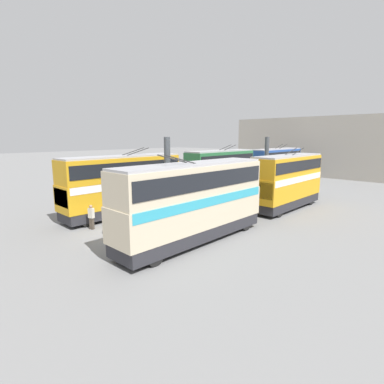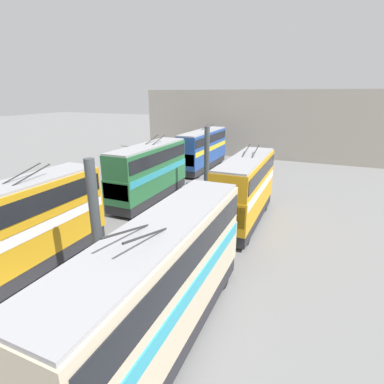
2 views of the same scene
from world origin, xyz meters
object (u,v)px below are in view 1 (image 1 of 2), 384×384
object	(u,v)px
bus_right_mid	(221,169)
person_by_left_row	(194,216)
bus_left_far	(287,178)
bus_right_far	(276,163)
person_aisle_foreground	(109,224)
oil_drum	(254,188)
person_aisle_midway	(230,194)
person_by_right_row	(91,216)
bus_left_near	(194,198)
bus_right_near	(124,181)

from	to	relation	value
bus_right_mid	person_by_left_row	xyz separation A→B (m)	(-11.99, -7.12, -2.01)
bus_left_far	bus_right_far	distance (m)	17.21
person_aisle_foreground	oil_drum	bearing A→B (deg)	-141.61
person_aisle_midway	person_aisle_foreground	distance (m)	13.77
bus_right_far	person_aisle_midway	size ratio (longest dim) A/B	6.24
bus_left_far	person_by_left_row	distance (m)	10.82
bus_right_far	person_aisle_midway	bearing A→B (deg)	-166.28
person_by_right_row	person_aisle_midway	distance (m)	13.99
bus_left_near	person_by_left_row	world-z (taller)	bus_left_near
bus_left_near	bus_right_near	bearing A→B (deg)	84.92
bus_left_far	person_by_right_row	xyz separation A→B (m)	(-15.84, 7.17, -1.87)
bus_right_far	oil_drum	distance (m)	9.73
bus_left_far	person_aisle_foreground	bearing A→B (deg)	162.87
bus_right_far	person_by_left_row	distance (m)	26.15
bus_right_mid	oil_drum	world-z (taller)	bus_right_mid
bus_right_far	person_by_right_row	xyz separation A→B (m)	(-30.47, -1.89, -1.83)
bus_left_near	person_aisle_midway	distance (m)	11.83
person_by_right_row	person_by_left_row	size ratio (longest dim) A/B	1.08
bus_right_mid	person_aisle_foreground	world-z (taller)	bus_right_mid
bus_right_far	person_aisle_foreground	size ratio (longest dim) A/B	6.99
bus_left_near	person_aisle_midway	world-z (taller)	bus_left_near
bus_right_mid	bus_right_far	distance (m)	13.09
bus_right_mid	bus_right_far	world-z (taller)	bus_right_mid
oil_drum	person_aisle_midway	bearing A→B (deg)	-165.40
person_by_left_row	person_aisle_foreground	xyz separation A→B (m)	(-5.33, 2.92, -0.05)
bus_left_far	person_by_right_row	size ratio (longest dim) A/B	5.16
bus_right_mid	person_aisle_midway	world-z (taller)	bus_right_mid
bus_right_mid	person_aisle_foreground	distance (m)	17.94
bus_right_near	person_aisle_foreground	bearing A→B (deg)	-133.85
oil_drum	person_by_right_row	bearing A→B (deg)	179.38
bus_left_far	person_aisle_midway	distance (m)	5.71
person_by_left_row	person_aisle_foreground	world-z (taller)	person_by_left_row
bus_left_far	person_aisle_foreground	size ratio (longest dim) A/B	5.88
bus_right_far	oil_drum	world-z (taller)	bus_right_far
person_by_right_row	person_aisle_midway	bearing A→B (deg)	152.79
bus_left_far	oil_drum	distance (m)	9.14
bus_right_mid	person_by_left_row	size ratio (longest dim) A/B	5.89
person_aisle_foreground	bus_left_near	bearing A→B (deg)	156.34
bus_left_near	bus_left_far	xyz separation A→B (m)	(12.57, -0.00, -0.04)
person_by_right_row	oil_drum	distance (m)	21.29
person_by_left_row	oil_drum	size ratio (longest dim) A/B	1.96
person_aisle_midway	person_by_left_row	bearing A→B (deg)	-140.28
bus_left_near	oil_drum	bearing A→B (deg)	21.08
person_by_right_row	person_by_left_row	world-z (taller)	person_by_right_row
person_by_left_row	oil_drum	world-z (taller)	person_by_left_row
bus_left_far	bus_right_near	world-z (taller)	bus_right_near
person_by_right_row	person_by_left_row	bearing A→B (deg)	117.57
bus_left_near	person_by_right_row	xyz separation A→B (m)	(-3.28, 7.17, -1.91)
bus_left_near	bus_left_far	distance (m)	12.57
person_by_left_row	person_aisle_foreground	distance (m)	6.08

